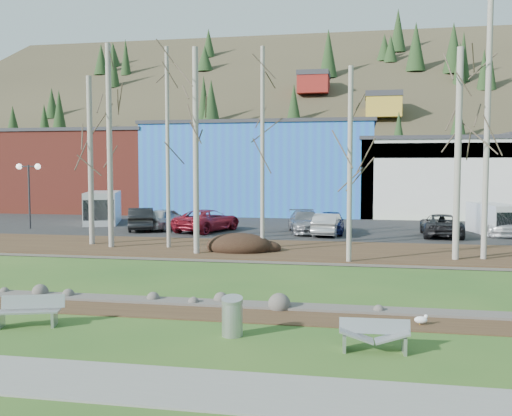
% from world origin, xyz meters
% --- Properties ---
extents(ground, '(200.00, 200.00, 0.00)m').
position_xyz_m(ground, '(0.00, 0.00, 0.00)').
color(ground, '#264F1C').
rests_on(ground, ground).
extents(footpath, '(80.00, 2.00, 0.04)m').
position_xyz_m(footpath, '(0.00, -3.50, 0.02)').
color(footpath, slate).
rests_on(footpath, ground).
extents(dirt_strip, '(80.00, 1.80, 0.03)m').
position_xyz_m(dirt_strip, '(0.00, 2.10, 0.01)').
color(dirt_strip, '#382616').
rests_on(dirt_strip, ground).
extents(near_bank_rocks, '(80.00, 0.80, 0.50)m').
position_xyz_m(near_bank_rocks, '(0.00, 3.10, 0.00)').
color(near_bank_rocks, '#47423D').
rests_on(near_bank_rocks, ground).
extents(river, '(80.00, 8.00, 0.90)m').
position_xyz_m(river, '(0.00, 7.20, 0.00)').
color(river, black).
rests_on(river, ground).
extents(far_bank_rocks, '(80.00, 0.80, 0.46)m').
position_xyz_m(far_bank_rocks, '(0.00, 11.30, 0.00)').
color(far_bank_rocks, '#47423D').
rests_on(far_bank_rocks, ground).
extents(far_bank, '(80.00, 7.00, 0.15)m').
position_xyz_m(far_bank, '(0.00, 14.50, 0.07)').
color(far_bank, '#382616').
rests_on(far_bank, ground).
extents(parking_lot, '(80.00, 14.00, 0.14)m').
position_xyz_m(parking_lot, '(0.00, 25.00, 0.07)').
color(parking_lot, black).
rests_on(parking_lot, ground).
extents(building_brick, '(16.32, 12.24, 7.80)m').
position_xyz_m(building_brick, '(-24.00, 39.00, 3.91)').
color(building_brick, maroon).
rests_on(building_brick, ground).
extents(building_blue, '(20.40, 12.24, 8.30)m').
position_xyz_m(building_blue, '(-6.00, 39.00, 4.16)').
color(building_blue, blue).
rests_on(building_blue, ground).
extents(building_white, '(18.36, 12.24, 6.80)m').
position_xyz_m(building_white, '(12.00, 38.98, 3.41)').
color(building_white, silver).
rests_on(building_white, ground).
extents(hillside, '(160.00, 72.00, 35.00)m').
position_xyz_m(hillside, '(0.00, 84.00, 17.50)').
color(hillside, '#36311F').
rests_on(hillside, ground).
extents(bench_intact, '(1.73, 0.95, 0.83)m').
position_xyz_m(bench_intact, '(-5.68, -0.11, 0.42)').
color(bench_intact, '#ACAFB1').
rests_on(bench_intact, ground).
extents(bench_damaged, '(1.65, 0.61, 0.72)m').
position_xyz_m(bench_damaged, '(3.41, -0.52, 0.37)').
color(bench_damaged, '#ACAFB1').
rests_on(bench_damaged, ground).
extents(litter_bin, '(0.57, 0.57, 0.91)m').
position_xyz_m(litter_bin, '(-0.11, 0.04, 0.46)').
color(litter_bin, '#ACAFB1').
rests_on(litter_bin, ground).
extents(seagull, '(0.41, 0.20, 0.30)m').
position_xyz_m(seagull, '(4.70, 1.88, 0.17)').
color(seagull, gold).
rests_on(seagull, ground).
extents(dirt_mound, '(3.29, 2.32, 0.65)m').
position_xyz_m(dirt_mound, '(-2.87, 13.53, 0.47)').
color(dirt_mound, black).
rests_on(dirt_mound, far_bank).
extents(birch_0, '(0.28, 0.28, 8.96)m').
position_xyz_m(birch_0, '(-11.21, 14.57, 4.63)').
color(birch_0, '#ABA59B').
rests_on(birch_0, far_bank).
extents(birch_1, '(0.20, 0.20, 10.22)m').
position_xyz_m(birch_1, '(-6.72, 14.12, 5.26)').
color(birch_1, '#ABA59B').
rests_on(birch_1, far_bank).
extents(birch_2, '(0.28, 0.28, 10.40)m').
position_xyz_m(birch_2, '(-9.68, 13.66, 5.35)').
color(birch_2, '#ABA59B').
rests_on(birch_2, far_bank).
extents(birch_3, '(0.27, 0.27, 9.77)m').
position_xyz_m(birch_3, '(-4.71, 12.40, 5.04)').
color(birch_3, '#ABA59B').
rests_on(birch_3, far_bank).
extents(birch_4, '(0.20, 0.20, 9.91)m').
position_xyz_m(birch_4, '(-1.68, 13.49, 5.10)').
color(birch_4, '#ABA59B').
rests_on(birch_4, far_bank).
extents(birch_5, '(0.22, 0.22, 8.47)m').
position_xyz_m(birch_5, '(2.55, 11.30, 4.39)').
color(birch_5, '#ABA59B').
rests_on(birch_5, far_bank).
extents(birch_6, '(0.29, 0.29, 9.38)m').
position_xyz_m(birch_6, '(7.25, 12.73, 4.84)').
color(birch_6, '#ABA59B').
rests_on(birch_6, far_bank).
extents(birch_7, '(0.25, 0.25, 12.91)m').
position_xyz_m(birch_7, '(8.52, 13.11, 6.60)').
color(birch_7, '#ABA59B').
rests_on(birch_7, far_bank).
extents(street_lamp, '(1.66, 0.54, 4.38)m').
position_xyz_m(street_lamp, '(-18.97, 21.07, 3.58)').
color(street_lamp, '#262628').
rests_on(street_lamp, parking_lot).
extents(car_0, '(2.66, 4.54, 1.45)m').
position_xyz_m(car_0, '(-9.73, 22.16, 0.87)').
color(car_0, silver).
rests_on(car_0, parking_lot).
extents(car_1, '(3.12, 4.76, 1.48)m').
position_xyz_m(car_1, '(-11.24, 21.57, 0.88)').
color(car_1, black).
rests_on(car_1, parking_lot).
extents(car_2, '(3.92, 5.64, 1.43)m').
position_xyz_m(car_2, '(-6.70, 21.56, 0.86)').
color(car_2, maroon).
rests_on(car_2, parking_lot).
extents(car_3, '(2.92, 5.06, 1.38)m').
position_xyz_m(car_3, '(-0.41, 22.06, 0.83)').
color(car_3, gray).
rests_on(car_3, parking_lot).
extents(car_4, '(1.69, 4.16, 1.42)m').
position_xyz_m(car_4, '(1.15, 21.87, 0.85)').
color(car_4, '#13194C').
rests_on(car_4, parking_lot).
extents(car_5, '(1.78, 4.18, 1.34)m').
position_xyz_m(car_5, '(1.06, 20.93, 0.81)').
color(car_5, '#BABABC').
rests_on(car_5, parking_lot).
extents(car_6, '(2.40, 4.92, 1.35)m').
position_xyz_m(car_6, '(7.78, 21.62, 0.81)').
color(car_6, '#27272A').
rests_on(car_6, parking_lot).
extents(car_7, '(2.14, 4.78, 1.36)m').
position_xyz_m(car_7, '(11.49, 23.11, 0.82)').
color(car_7, silver).
rests_on(car_7, parking_lot).
extents(van_white, '(2.70, 4.58, 1.88)m').
position_xyz_m(van_white, '(11.19, 23.22, 1.08)').
color(van_white, silver).
rests_on(van_white, parking_lot).
extents(van_grey, '(3.85, 5.74, 2.32)m').
position_xyz_m(van_grey, '(-15.65, 25.15, 1.30)').
color(van_grey, silver).
rests_on(van_grey, parking_lot).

